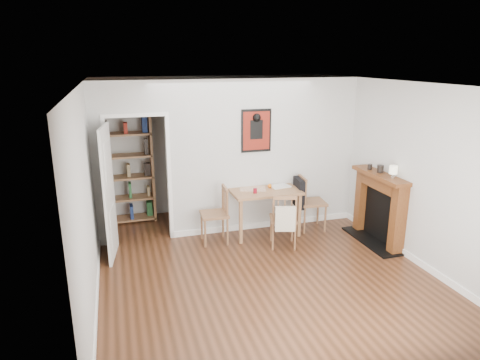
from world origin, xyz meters
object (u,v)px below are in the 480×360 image
object	(u,v)px
chair_right	(311,202)
fireplace	(380,206)
ceramic_jar_a	(380,169)
ceramic_jar_b	(370,167)
chair_front	(283,219)
red_glass	(255,191)
mantel_lamp	(393,171)
orange_fruit	(270,186)
notebook	(280,186)
dining_table	(265,195)
chair_left	(214,215)
bookshelf	(128,167)

from	to	relation	value
chair_right	fireplace	bearing A→B (deg)	-43.35
ceramic_jar_a	ceramic_jar_b	distance (m)	0.22
fireplace	chair_front	bearing A→B (deg)	170.73
red_glass	mantel_lamp	size ratio (longest dim) A/B	0.41
orange_fruit	mantel_lamp	world-z (taller)	mantel_lamp
notebook	chair_front	bearing A→B (deg)	-106.36
dining_table	chair_left	distance (m)	0.94
mantel_lamp	fireplace	bearing A→B (deg)	83.70
notebook	ceramic_jar_b	world-z (taller)	ceramic_jar_b
notebook	ceramic_jar_a	xyz separation A→B (m)	(1.35, -0.89, 0.43)
notebook	mantel_lamp	distance (m)	1.89
dining_table	chair_front	size ratio (longest dim) A/B	1.28
red_glass	orange_fruit	world-z (taller)	red_glass
orange_fruit	notebook	size ratio (longest dim) A/B	0.21
chair_right	mantel_lamp	distance (m)	1.56
bookshelf	red_glass	xyz separation A→B (m)	(1.94, -1.40, -0.21)
red_glass	notebook	world-z (taller)	red_glass
chair_right	chair_front	bearing A→B (deg)	-143.89
dining_table	chair_left	size ratio (longest dim) A/B	1.22
dining_table	ceramic_jar_a	xyz separation A→B (m)	(1.66, -0.80, 0.53)
bookshelf	orange_fruit	bearing A→B (deg)	-27.75
chair_left	mantel_lamp	bearing A→B (deg)	-21.92
chair_right	chair_front	size ratio (longest dim) A/B	1.08
chair_front	ceramic_jar_b	xyz separation A→B (m)	(1.50, 0.01, 0.75)
red_glass	notebook	size ratio (longest dim) A/B	0.24
fireplace	orange_fruit	xyz separation A→B (m)	(-1.56, 0.92, 0.20)
chair_right	notebook	distance (m)	0.62
chair_left	mantel_lamp	distance (m)	2.87
chair_left	orange_fruit	xyz separation A→B (m)	(1.02, 0.19, 0.35)
chair_front	fireplace	world-z (taller)	fireplace
fireplace	ceramic_jar_b	bearing A→B (deg)	105.27
dining_table	chair_right	xyz separation A→B (m)	(0.84, -0.06, -0.19)
bookshelf	fireplace	xyz separation A→B (m)	(3.84, -2.12, -0.42)
fireplace	notebook	distance (m)	1.67
dining_table	bookshelf	xyz separation A→B (m)	(-2.16, 1.27, 0.34)
bookshelf	ceramic_jar_b	distance (m)	4.20
bookshelf	mantel_lamp	distance (m)	4.51
notebook	red_glass	bearing A→B (deg)	-156.83
dining_table	chair_front	xyz separation A→B (m)	(0.10, -0.59, -0.23)
dining_table	notebook	distance (m)	0.33
mantel_lamp	ceramic_jar_a	distance (m)	0.35
chair_left	ceramic_jar_b	xyz separation A→B (m)	(2.51, -0.47, 0.74)
chair_right	ceramic_jar_b	world-z (taller)	ceramic_jar_b
orange_fruit	ceramic_jar_a	world-z (taller)	ceramic_jar_a
dining_table	red_glass	bearing A→B (deg)	-147.89
mantel_lamp	ceramic_jar_b	bearing A→B (deg)	93.95
chair_left	ceramic_jar_a	bearing A→B (deg)	-14.88
chair_left	fireplace	world-z (taller)	fireplace
orange_fruit	ceramic_jar_a	bearing A→B (deg)	-29.49
dining_table	fireplace	distance (m)	1.88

